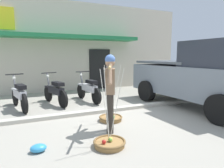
% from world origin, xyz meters
% --- Properties ---
extents(ground_plane, '(90.00, 90.00, 0.00)m').
position_xyz_m(ground_plane, '(0.00, 0.00, 0.00)').
color(ground_plane, '#9E998C').
extents(sidewalk_curb, '(20.00, 0.24, 0.10)m').
position_xyz_m(sidewalk_curb, '(0.00, 0.70, 0.05)').
color(sidewalk_curb, '#BAB4A5').
rests_on(sidewalk_curb, ground).
extents(fruit_vendor, '(0.65, 1.36, 1.70)m').
position_xyz_m(fruit_vendor, '(-0.51, -0.77, 0.98)').
color(fruit_vendor, '#2D2823').
rests_on(fruit_vendor, ground).
extents(fruit_basket_left_side, '(0.61, 0.61, 1.45)m').
position_xyz_m(fruit_basket_left_side, '(-0.81, -1.44, 0.07)').
color(fruit_basket_left_side, '#9E7542').
rests_on(fruit_basket_left_side, ground).
extents(fruit_basket_right_side, '(0.61, 0.61, 1.45)m').
position_xyz_m(fruit_basket_right_side, '(-0.20, -0.10, 0.08)').
color(fruit_basket_right_side, '#9E7542').
rests_on(fruit_basket_right_side, ground).
extents(motorcycle_nearest_shop, '(0.62, 1.79, 1.09)m').
position_xyz_m(motorcycle_nearest_shop, '(-2.37, 2.08, 0.45)').
color(motorcycle_nearest_shop, black).
rests_on(motorcycle_nearest_shop, ground).
extents(motorcycle_second_in_row, '(0.66, 1.78, 1.09)m').
position_xyz_m(motorcycle_second_in_row, '(-1.25, 2.24, 0.45)').
color(motorcycle_second_in_row, black).
rests_on(motorcycle_second_in_row, ground).
extents(motorcycle_third_in_row, '(0.54, 1.81, 1.09)m').
position_xyz_m(motorcycle_third_in_row, '(-0.06, 2.25, 0.45)').
color(motorcycle_third_in_row, black).
rests_on(motorcycle_third_in_row, ground).
extents(parked_truck, '(2.38, 4.81, 2.10)m').
position_xyz_m(parked_truck, '(2.98, -0.08, 1.03)').
color(parked_truck, slate).
rests_on(parked_truck, ground).
extents(storefront_building, '(13.00, 6.00, 4.20)m').
position_xyz_m(storefront_building, '(-0.61, 7.33, 2.10)').
color(storefront_building, beige).
rests_on(storefront_building, ground).
extents(plastic_litter_bag, '(0.28, 0.22, 0.14)m').
position_xyz_m(plastic_litter_bag, '(-2.03, -1.13, 0.07)').
color(plastic_litter_bag, '#3393D1').
rests_on(plastic_litter_bag, ground).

